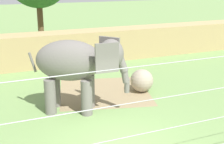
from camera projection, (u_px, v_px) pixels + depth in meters
The scene contains 6 objects.
ground_plane at pixel (119, 142), 10.22m from camera, with size 120.00×120.00×0.00m, color #759956.
dirt_patch at pixel (104, 92), 14.75m from camera, with size 4.14×4.10×0.01m, color #937F5B.
embankment_wall at pixel (51, 49), 19.08m from camera, with size 36.00×1.80×2.00m, color tan.
elephant at pixel (77, 64), 12.13m from camera, with size 3.69×2.68×2.97m.
enrichment_ball at pixel (142, 81), 14.64m from camera, with size 1.09×1.09×1.09m, color tan.
cable_fence at pixel (180, 136), 6.77m from camera, with size 10.52×0.22×3.73m.
Camera 1 is at (-3.73, -8.30, 5.19)m, focal length 49.55 mm.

